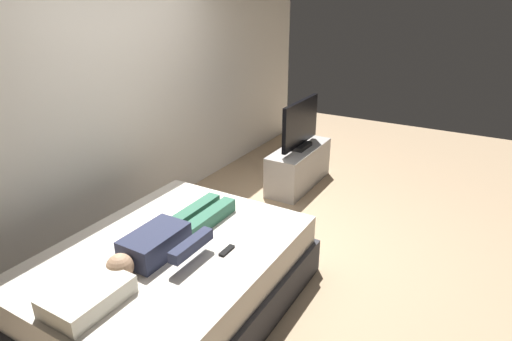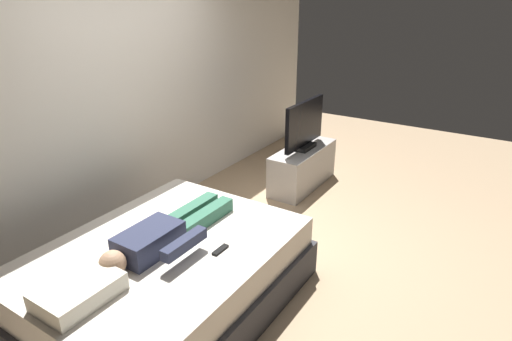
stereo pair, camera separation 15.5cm
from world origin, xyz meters
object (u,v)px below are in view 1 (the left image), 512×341
(person, at_px, (169,236))
(tv_stand, at_px, (299,167))
(tv, at_px, (300,125))
(pillow, at_px, (88,296))
(remote, at_px, (227,250))
(bed, at_px, (171,279))

(person, xyz_separation_m, tv_stand, (2.55, 0.13, -0.37))
(tv, bearing_deg, pillow, -177.71)
(remote, height_order, tv_stand, remote)
(bed, distance_m, tv, 2.63)
(tv_stand, bearing_deg, tv, -90.00)
(bed, distance_m, tv_stand, 2.58)
(pillow, xyz_separation_m, remote, (0.89, -0.40, -0.05))
(person, bearing_deg, pillow, -179.71)
(pillow, relative_size, tv, 0.55)
(person, bearing_deg, bed, -172.70)
(person, relative_size, tv_stand, 1.15)
(pillow, height_order, tv, tv)
(pillow, relative_size, remote, 3.20)
(bed, bearing_deg, person, 7.30)
(tv_stand, bearing_deg, person, -177.13)
(tv_stand, relative_size, tv, 1.25)
(remote, bearing_deg, bed, 114.17)
(person, height_order, tv, tv)
(pillow, bearing_deg, tv, 2.29)
(bed, height_order, tv, tv)
(person, distance_m, tv, 2.56)
(pillow, xyz_separation_m, tv, (3.28, 0.13, 0.18))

